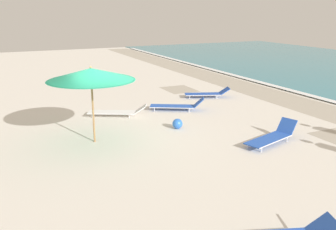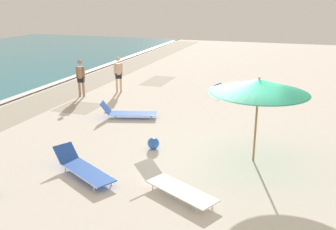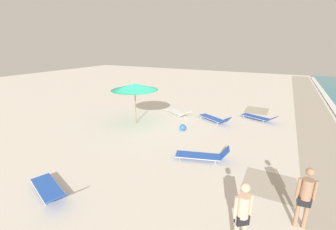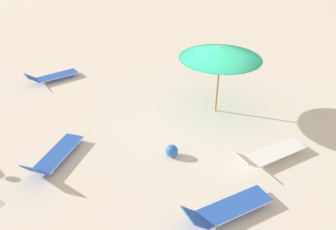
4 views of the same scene
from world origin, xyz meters
name	(u,v)px [view 1 (image 1 of 4)]	position (x,y,z in m)	size (l,w,h in m)	color
ground_plane	(113,142)	(0.00, 0.01, -0.08)	(60.00, 60.00, 0.16)	silver
beach_umbrella	(91,74)	(-0.11, -0.56, 2.23)	(2.78, 2.78, 2.49)	#9E7547
sun_lounger_beside_umbrella	(272,137)	(2.47, 4.61, 0.22)	(1.20, 2.26, 0.63)	blue
sun_lounger_near_water_left	(118,112)	(-2.68, 1.05, 0.20)	(1.62, 2.37, 0.50)	white
sun_lounger_near_water_right	(207,93)	(-4.04, 6.09, 0.21)	(1.35, 2.25, 0.48)	blue
sun_lounger_mid_beach_solo	(177,105)	(-2.50, 3.67, 0.21)	(1.64, 2.30, 0.57)	blue
beach_ball	(177,124)	(-0.20, 2.52, 0.19)	(0.37, 0.37, 0.37)	blue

